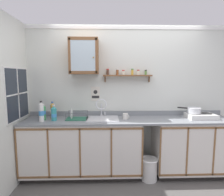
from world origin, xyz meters
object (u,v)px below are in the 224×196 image
object	(u,v)px
saucepan	(194,110)
bottle_water_blue_1	(42,110)
dish_rack	(76,118)
wall_cabinet	(84,57)
sink	(102,119)
mug	(125,116)
bottle_juice_amber_3	(53,111)
trash_bin	(149,169)
bottle_soda_green_0	(44,112)
bottle_detergent_teal_2	(54,114)
warning_sign	(95,94)
bottle_opaque_white_4	(41,112)
hot_plate_stove	(201,116)

from	to	relation	value
saucepan	bottle_water_blue_1	size ratio (longest dim) A/B	1.21
dish_rack	wall_cabinet	size ratio (longest dim) A/B	0.61
sink	mug	size ratio (longest dim) A/B	5.04
sink	bottle_water_blue_1	size ratio (longest dim) A/B	1.81
sink	dish_rack	xyz separation A→B (m)	(-0.42, -0.01, 0.03)
bottle_juice_amber_3	bottle_water_blue_1	bearing A→B (deg)	176.42
bottle_water_blue_1	trash_bin	xyz separation A→B (m)	(1.72, -0.29, -0.88)
saucepan	mug	xyz separation A→B (m)	(-1.13, -0.05, -0.08)
bottle_juice_amber_3	trash_bin	xyz separation A→B (m)	(1.54, -0.28, -0.88)
bottle_soda_green_0	bottle_detergent_teal_2	world-z (taller)	bottle_soda_green_0
warning_sign	bottle_water_blue_1	bearing A→B (deg)	-167.85
sink	trash_bin	size ratio (longest dim) A/B	1.45
dish_rack	wall_cabinet	distance (m)	0.99
dish_rack	mug	xyz separation A→B (m)	(0.79, -0.02, 0.02)
bottle_juice_amber_3	saucepan	bearing A→B (deg)	-0.80
saucepan	bottle_opaque_white_4	distance (m)	2.43
bottle_juice_amber_3	mug	world-z (taller)	bottle_juice_amber_3
hot_plate_stove	dish_rack	distance (m)	2.03
sink	warning_sign	distance (m)	0.48
bottle_opaque_white_4	wall_cabinet	world-z (taller)	wall_cabinet
bottle_soda_green_0	trash_bin	distance (m)	1.88
mug	wall_cabinet	xyz separation A→B (m)	(-0.66, 0.13, 0.95)
wall_cabinet	sink	bearing A→B (deg)	-18.41
mug	trash_bin	distance (m)	0.89
hot_plate_stove	bottle_water_blue_1	bearing A→B (deg)	178.49
hot_plate_stove	wall_cabinet	size ratio (longest dim) A/B	0.78
bottle_detergent_teal_2	trash_bin	distance (m)	1.71
bottle_soda_green_0	dish_rack	distance (m)	0.51
sink	trash_bin	xyz separation A→B (m)	(0.73, -0.23, -0.74)
bottle_detergent_teal_2	wall_cabinet	xyz separation A→B (m)	(0.46, 0.19, 0.89)
saucepan	bottle_soda_green_0	distance (m)	2.43
bottle_detergent_teal_2	bottle_opaque_white_4	world-z (taller)	bottle_opaque_white_4
bottle_juice_amber_3	wall_cabinet	distance (m)	1.02
dish_rack	bottle_water_blue_1	bearing A→B (deg)	173.26
bottle_detergent_teal_2	trash_bin	xyz separation A→B (m)	(1.48, -0.13, -0.86)
bottle_water_blue_1	bottle_juice_amber_3	distance (m)	0.18
warning_sign	dish_rack	bearing A→B (deg)	-139.42
trash_bin	bottle_detergent_teal_2	bearing A→B (deg)	174.80
bottle_detergent_teal_2	mug	xyz separation A→B (m)	(1.12, 0.06, -0.06)
bottle_opaque_white_4	warning_sign	size ratio (longest dim) A/B	1.28
mug	hot_plate_stove	bearing A→B (deg)	1.08
bottle_water_blue_1	bottle_opaque_white_4	xyz separation A→B (m)	(0.07, -0.20, 0.01)
hot_plate_stove	dish_rack	xyz separation A→B (m)	(-2.03, 0.00, -0.01)
wall_cabinet	warning_sign	bearing A→B (deg)	41.20
bottle_opaque_white_4	warning_sign	distance (m)	0.92
bottle_soda_green_0	bottle_opaque_white_4	size ratio (longest dim) A/B	0.81
sink	saucepan	bearing A→B (deg)	0.47
saucepan	bottle_opaque_white_4	size ratio (longest dim) A/B	1.07
sink	hot_plate_stove	world-z (taller)	sink
bottle_water_blue_1	bottle_detergent_teal_2	size ratio (longest dim) A/B	1.13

